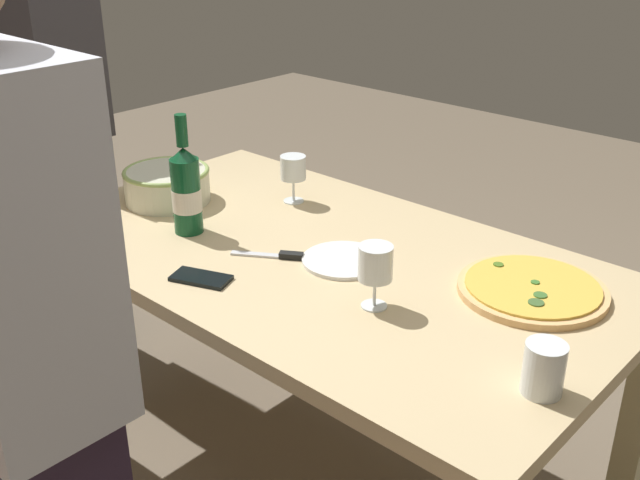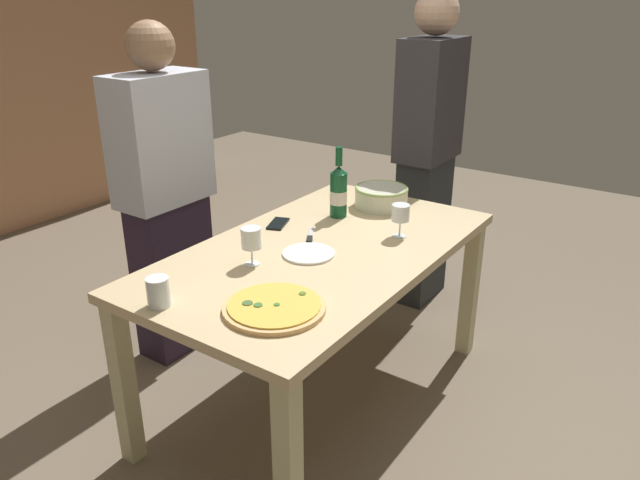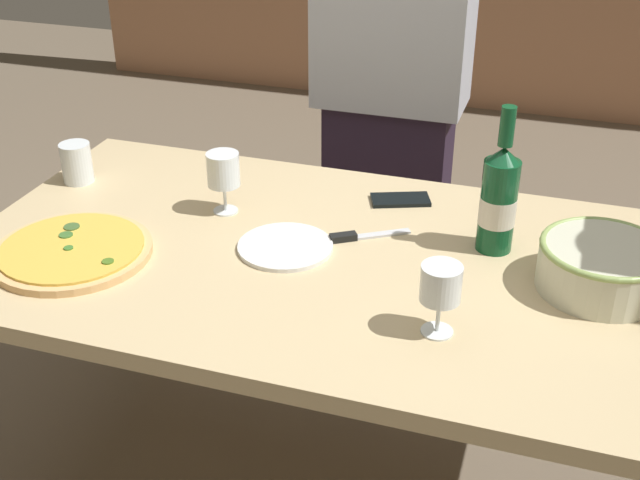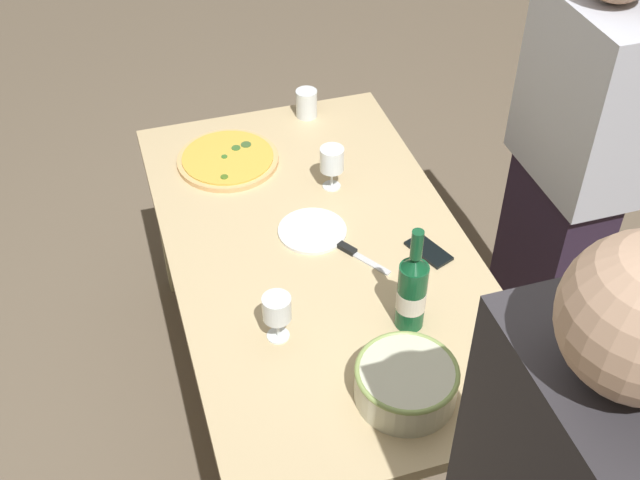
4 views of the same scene
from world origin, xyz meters
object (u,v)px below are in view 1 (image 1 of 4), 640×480
cell_phone (201,278)px  wine_glass_by_bottle (293,170)px  serving_bowl (167,184)px  wine_bottle (186,189)px  pizza_knife (277,255)px  pizza (532,289)px  wine_glass_near_pizza (375,264)px  cup_amber (544,369)px  person_guest_left (51,122)px  person_host (12,384)px  side_plate (343,260)px  dining_table (320,284)px

cell_phone → wine_glass_by_bottle: bearing=-1.1°
serving_bowl → cell_phone: serving_bowl is taller
wine_bottle → pizza_knife: size_ratio=1.93×
serving_bowl → cell_phone: 0.55m
pizza → cell_phone: size_ratio=2.42×
wine_glass_near_pizza → pizza_knife: wine_glass_near_pizza is taller
serving_bowl → wine_glass_near_pizza: size_ratio=1.72×
cup_amber → cell_phone: (0.83, 0.14, -0.05)m
pizza → wine_glass_by_bottle: bearing=-2.8°
serving_bowl → person_guest_left: bearing=3.8°
wine_bottle → person_host: (-0.41, 0.72, -0.06)m
wine_bottle → side_plate: bearing=-162.3°
serving_bowl → cup_amber: bearing=174.5°
pizza → cup_amber: cup_amber is taller
cell_phone → cup_amber: bearing=-101.6°
wine_bottle → pizza_knife: wine_bottle is taller
wine_bottle → side_plate: size_ratio=1.56×
side_plate → cell_phone: same height
side_plate → person_guest_left: (1.25, 0.08, 0.14)m
wine_glass_near_pizza → wine_glass_by_bottle: 0.67m
pizza → dining_table: bearing=18.4°
dining_table → pizza: pizza is taller
dining_table → side_plate: (-0.08, 0.00, 0.10)m
wine_glass_near_pizza → cell_phone: (0.39, 0.18, -0.10)m
wine_bottle → dining_table: bearing=-158.1°
wine_glass_near_pizza → cup_amber: 0.44m
serving_bowl → wine_glass_near_pizza: 0.88m
side_plate → person_host: (0.03, 0.86, 0.06)m
person_guest_left → wine_bottle: bearing=-8.4°
cup_amber → side_plate: bearing=-14.6°
side_plate → serving_bowl: bearing=3.4°
pizza → person_guest_left: person_guest_left is taller
serving_bowl → cell_phone: (-0.48, 0.27, -0.05)m
dining_table → wine_glass_by_bottle: bearing=-35.0°
cup_amber → side_plate: cup_amber is taller
person_guest_left → cup_amber: bearing=-6.6°
side_plate → cell_phone: size_ratio=1.49×
wine_glass_near_pizza → side_plate: (0.20, -0.12, -0.10)m
wine_bottle → side_plate: (-0.44, -0.14, -0.12)m
pizza → pizza_knife: (0.58, 0.27, -0.01)m
pizza_knife → person_host: bearing=98.4°
wine_bottle → person_guest_left: 0.81m
serving_bowl → person_host: 1.04m
serving_bowl → cup_amber: (-1.30, 0.13, -0.00)m
wine_bottle → side_plate: 0.48m
wine_bottle → pizza: bearing=-160.2°
pizza → serving_bowl: bearing=11.0°
pizza_knife → person_host: size_ratio=0.11×
wine_bottle → cup_amber: 1.08m
cell_phone → person_host: bearing=174.9°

